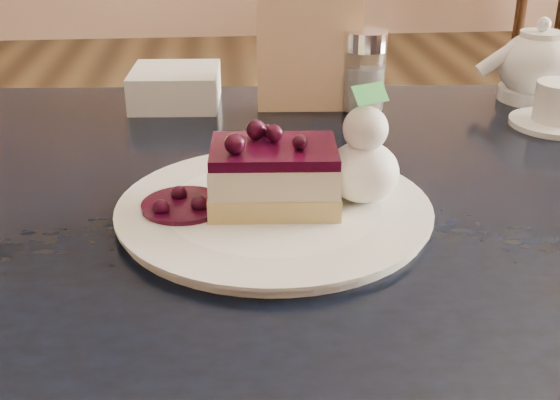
{
  "coord_description": "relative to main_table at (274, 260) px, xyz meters",
  "views": [
    {
      "loc": [
        0.05,
        -0.47,
        1.14
      ],
      "look_at": [
        0.1,
        0.12,
        0.87
      ],
      "focal_mm": 45.0,
      "sensor_mm": 36.0,
      "label": 1
    }
  ],
  "objects": [
    {
      "name": "main_table",
      "position": [
        0.0,
        0.0,
        0.0
      ],
      "size": [
        1.36,
        0.96,
        0.82
      ],
      "rotation": [
        0.0,
        0.0,
        -0.07
      ],
      "color": "black",
      "rests_on": "ground"
    },
    {
      "name": "dessert_plate",
      "position": [
        -0.0,
        -0.05,
        0.09
      ],
      "size": [
        0.32,
        0.32,
        0.01
      ],
      "primitive_type": "cylinder",
      "color": "white",
      "rests_on": "main_table"
    },
    {
      "name": "cheesecake_slice",
      "position": [
        -0.0,
        -0.05,
        0.13
      ],
      "size": [
        0.14,
        0.1,
        0.07
      ],
      "rotation": [
        0.0,
        0.0,
        -0.07
      ],
      "color": "#E8C67C",
      "rests_on": "dessert_plate"
    },
    {
      "name": "whipped_cream",
      "position": [
        0.09,
        -0.05,
        0.13
      ],
      "size": [
        0.07,
        0.07,
        0.07
      ],
      "color": "white",
      "rests_on": "dessert_plate"
    },
    {
      "name": "berry_sauce",
      "position": [
        -0.1,
        -0.05,
        0.1
      ],
      "size": [
        0.09,
        0.09,
        0.01
      ],
      "primitive_type": "cylinder",
      "color": "black",
      "rests_on": "dessert_plate"
    },
    {
      "name": "tea_set",
      "position": [
        0.43,
        0.3,
        0.13
      ],
      "size": [
        0.17,
        0.25,
        0.11
      ],
      "color": "white",
      "rests_on": "main_table"
    },
    {
      "name": "menu_card",
      "position": [
        0.08,
        0.31,
        0.21
      ],
      "size": [
        0.15,
        0.04,
        0.24
      ],
      "primitive_type": "cube",
      "rotation": [
        0.0,
        0.0,
        -0.07
      ],
      "color": "beige",
      "rests_on": "main_table"
    },
    {
      "name": "sugar_shaker",
      "position": [
        0.16,
        0.29,
        0.15
      ],
      "size": [
        0.07,
        0.07,
        0.12
      ],
      "color": "white",
      "rests_on": "main_table"
    },
    {
      "name": "napkin_stack",
      "position": [
        -0.12,
        0.35,
        0.11
      ],
      "size": [
        0.14,
        0.14,
        0.05
      ],
      "primitive_type": "cube",
      "rotation": [
        0.0,
        0.0,
        -0.07
      ],
      "color": "white",
      "rests_on": "main_table"
    }
  ]
}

